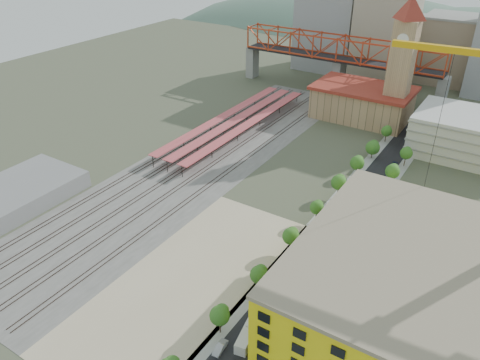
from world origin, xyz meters
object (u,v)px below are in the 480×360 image
Objects in this scene: construction_building at (418,297)px; site_trailer_b at (263,316)px; site_trailer_d at (310,256)px; clock_tower at (403,52)px; site_trailer_c at (292,279)px; site_trailer_a at (248,334)px.

site_trailer_b is (-26.00, -12.82, -8.02)m from construction_building.
site_trailer_b is at bearing -88.45° from site_trailer_d.
site_trailer_b reaches higher than site_trailer_d.
clock_tower reaches higher than site_trailer_c.
site_trailer_b is 22.47m from site_trailer_d.
clock_tower is 1.03× the size of construction_building.
site_trailer_a is at bearing -86.13° from clock_tower.
construction_building is 28.89m from site_trailer_d.
site_trailer_d is at bearing -84.94° from clock_tower.
construction_building reaches higher than site_trailer_c.
clock_tower is 5.13× the size of site_trailer_b.
construction_building is 32.90m from site_trailer_a.
site_trailer_c is (-26.00, 0.15, -8.07)m from construction_building.
site_trailer_a is 0.94× the size of site_trailer_d.
construction_building is at bearing 24.53° from site_trailer_a.
clock_tower is 5.32× the size of site_trailer_c.
construction_building is 5.67× the size of site_trailer_a.
site_trailer_c is at bearing 85.63° from site_trailer_b.
site_trailer_d is at bearing 79.22° from site_trailer_a.
construction_building is at bearing -18.80° from site_trailer_d.
site_trailer_c is (0.00, 12.98, -0.05)m from site_trailer_b.
site_trailer_c is (8.00, -99.84, -27.36)m from clock_tower.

